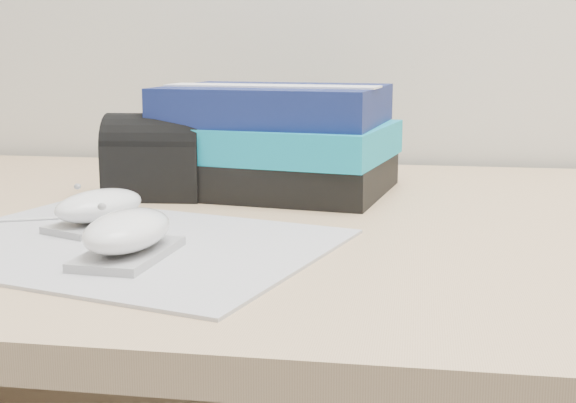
% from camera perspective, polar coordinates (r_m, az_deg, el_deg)
% --- Properties ---
extents(desk, '(1.60, 0.80, 0.73)m').
position_cam_1_polar(desk, '(0.99, 6.32, -13.77)').
color(desk, tan).
rests_on(desk, ground).
extents(mousepad, '(0.43, 0.37, 0.00)m').
position_cam_1_polar(mousepad, '(0.75, -11.79, -3.01)').
color(mousepad, '#929199').
rests_on(mousepad, desk).
extents(mouse_rear, '(0.09, 0.12, 0.04)m').
position_cam_1_polar(mouse_rear, '(0.82, -13.26, -0.50)').
color(mouse_rear, '#9C9D9F').
rests_on(mouse_rear, mousepad).
extents(mouse_front, '(0.07, 0.12, 0.05)m').
position_cam_1_polar(mouse_front, '(0.70, -11.34, -2.32)').
color(mouse_front, '#A1A1A3').
rests_on(mouse_front, mousepad).
extents(book_stack, '(0.30, 0.26, 0.13)m').
position_cam_1_polar(book_stack, '(1.01, -0.75, 4.42)').
color(book_stack, black).
rests_on(book_stack, desk).
extents(pouch, '(0.12, 0.09, 0.10)m').
position_cam_1_polar(pouch, '(0.98, -9.41, 3.12)').
color(pouch, black).
rests_on(pouch, desk).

